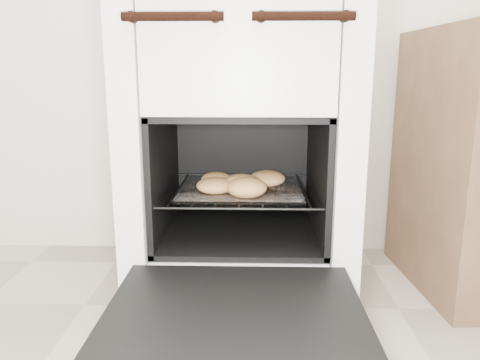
% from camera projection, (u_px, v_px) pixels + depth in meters
% --- Properties ---
extents(stove, '(0.64, 0.71, 0.98)m').
position_uv_depth(stove, '(241.00, 153.00, 1.48)').
color(stove, white).
rests_on(stove, ground).
extents(oven_door, '(0.57, 0.45, 0.04)m').
position_uv_depth(oven_door, '(235.00, 314.00, 1.02)').
color(oven_door, black).
rests_on(oven_door, stove).
extents(oven_rack, '(0.47, 0.45, 0.01)m').
position_uv_depth(oven_rack, '(241.00, 189.00, 1.44)').
color(oven_rack, black).
rests_on(oven_rack, stove).
extents(foil_sheet, '(0.36, 0.32, 0.01)m').
position_uv_depth(foil_sheet, '(241.00, 189.00, 1.41)').
color(foil_sheet, white).
rests_on(foil_sheet, oven_rack).
extents(baked_rolls, '(0.30, 0.29, 0.06)m').
position_uv_depth(baked_rolls, '(240.00, 183.00, 1.37)').
color(baked_rolls, tan).
rests_on(baked_rolls, foil_sheet).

